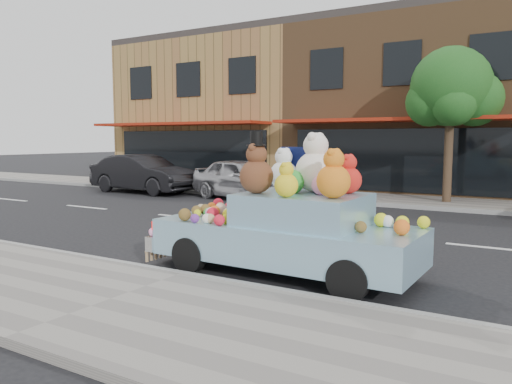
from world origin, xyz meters
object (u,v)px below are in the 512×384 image
Objects in this scene: street_tree at (452,94)px; car_dark at (143,174)px; car_silver at (244,179)px; art_car at (288,224)px.

street_tree is 1.09× the size of car_dark.
street_tree is 7.64m from car_silver.
street_tree reaches higher than car_dark.
car_silver is 10.14m from art_car.
car_silver is 0.99× the size of art_car.
car_dark is at bearing -168.82° from street_tree.
street_tree is 1.15× the size of art_car.
street_tree is at bearing -55.18° from car_silver.
car_dark is (-4.84, -0.08, 0.02)m from car_silver.
car_silver is 4.84m from car_dark.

